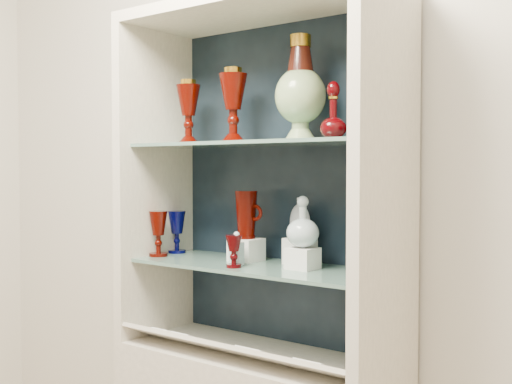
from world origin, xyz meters
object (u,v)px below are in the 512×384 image
Objects in this scene: ruby_decanter_a at (362,100)px; ruby_goblet_small at (234,251)px; cobalt_goblet at (177,232)px; pedestal_lamp_left at (188,112)px; flat_flask at (300,217)px; enamel_urn at (300,88)px; pedestal_lamp_right at (233,105)px; ruby_pitcher at (246,215)px; lidded_bowl at (375,121)px; cameo_medallion at (379,222)px; ruby_decanter_b at (333,109)px; ruby_goblet_tall at (158,234)px; clear_round_decanter at (303,223)px; clear_square_bottle at (237,248)px.

ruby_goblet_small is at bearing -155.62° from ruby_decanter_a.
pedestal_lamp_left is at bearing -22.59° from cobalt_goblet.
ruby_decanter_a reaches higher than flat_flask.
pedestal_lamp_left is 1.66× the size of flat_flask.
ruby_decanter_a is at bearing 7.78° from enamel_urn.
pedestal_lamp_right is 0.39m from ruby_pitcher.
pedestal_lamp_left is 2.22× the size of ruby_goblet_small.
pedestal_lamp_left is 0.22m from pedestal_lamp_right.
ruby_decanter_a reaches higher than lidded_bowl.
ruby_pitcher is at bearing 173.91° from lidded_bowl.
lidded_bowl is 0.75× the size of cameo_medallion.
lidded_bowl is at bearing -4.12° from cobalt_goblet.
ruby_goblet_tall is (-0.72, -0.06, -0.43)m from ruby_decanter_b.
ruby_goblet_small is (0.41, -0.15, -0.03)m from cobalt_goblet.
cobalt_goblet is 1.01× the size of clear_round_decanter.
enamel_urn is at bearing 4.34° from pedestal_lamp_left.
cameo_medallion is (0.47, 0.12, 0.11)m from ruby_goblet_small.
pedestal_lamp_right is at bearing -1.74° from pedestal_lamp_left.
cameo_medallion is (0.15, 0.02, -0.35)m from ruby_decanter_b.
cobalt_goblet is (-0.88, 0.06, -0.39)m from lidded_bowl.
enamel_urn reaches higher than cobalt_goblet.
lidded_bowl is 0.59× the size of ruby_goblet_tall.
pedestal_lamp_right is (0.22, -0.01, 0.01)m from pedestal_lamp_left.
ruby_decanter_b reaches higher than ruby_pitcher.
cameo_medallion is at bearing -2.99° from ruby_pitcher.
pedestal_lamp_left is 0.47m from ruby_goblet_tall.
ruby_goblet_tall is at bearing -83.72° from cobalt_goblet.
flat_flask is (0.54, 0.05, 0.08)m from cobalt_goblet.
pedestal_lamp_left is 1.40× the size of ruby_pitcher.
cobalt_goblet is 0.11m from ruby_goblet_tall.
clear_round_decanter is 1.21× the size of cameo_medallion.
ruby_decanter_b is 0.39m from clear_round_decanter.
ruby_goblet_tall reaches higher than clear_square_bottle.
clear_square_bottle is at bearing -171.25° from ruby_decanter_b.
flat_flask is (0.19, 0.05, -0.00)m from ruby_pitcher.
enamel_urn is 2.14× the size of cobalt_goblet.
clear_round_decanter is at bearing 173.90° from ruby_decanter_b.
ruby_goblet_tall is (-0.78, -0.13, -0.46)m from ruby_decanter_a.
enamel_urn is at bearing 163.71° from ruby_decanter_b.
ruby_goblet_tall is at bearing -176.82° from lidded_bowl.
clear_square_bottle is 0.71× the size of clear_round_decanter.
pedestal_lamp_right reaches higher than clear_round_decanter.
ruby_goblet_tall is 1.05× the size of clear_round_decanter.
ruby_goblet_tall is at bearing -144.01° from pedestal_lamp_left.
pedestal_lamp_right reaches higher than ruby_pitcher.
ruby_goblet_small is 0.75× the size of flat_flask.
enamel_urn is 2.17× the size of clear_round_decanter.
ruby_pitcher is (0.34, 0.10, 0.08)m from ruby_goblet_tall.
ruby_goblet_tall is 0.87m from cameo_medallion.
cameo_medallion is at bearing -31.23° from ruby_decanter_a.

